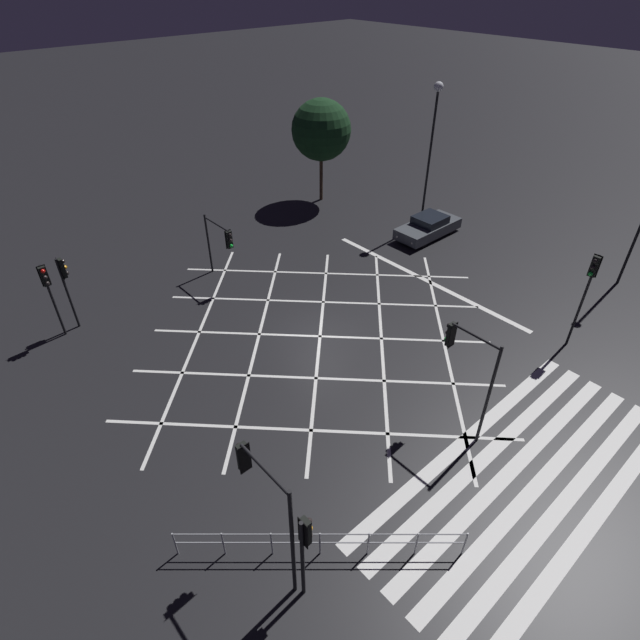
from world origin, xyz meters
name	(u,v)px	position (x,y,z in m)	size (l,w,h in m)	color
ground_plane	(320,336)	(0.00, 0.00, 0.00)	(200.00, 200.00, 0.00)	black
road_markings	(434,404)	(0.45, -6.17, 0.00)	(19.03, 22.32, 0.01)	silver
traffic_light_nw_cross	(48,287)	(-8.69, 7.87, 2.63)	(0.36, 0.39, 3.67)	black
traffic_light_se_main	(588,283)	(7.88, -7.79, 3.24)	(0.39, 0.36, 4.56)	black
traffic_light_sw_main	(305,542)	(-7.82, -8.22, 2.40)	(0.39, 0.36, 3.35)	black
traffic_light_sw_cross	(265,493)	(-8.04, -6.97, 3.27)	(0.36, 2.18, 4.49)	black
traffic_light_median_south	(468,359)	(0.19, -7.29, 3.19)	(0.36, 2.10, 4.38)	black
traffic_light_nw_main	(65,279)	(-7.90, 8.15, 2.58)	(0.39, 0.36, 3.61)	black
traffic_light_median_north	(220,239)	(-0.57, 7.00, 2.49)	(0.36, 2.47, 3.39)	black
street_lamp_east	(433,127)	(12.66, 4.40, 6.15)	(0.53, 0.53, 8.59)	black
street_tree_near	(321,130)	(10.65, 11.86, 4.83)	(3.97, 3.97, 6.82)	#473323
waiting_car	(428,227)	(11.78, 3.17, 0.62)	(4.46, 1.85, 1.30)	#474C51
pedestrian_railing	(320,541)	(-6.85, -7.71, 0.67)	(6.27, 5.58, 1.05)	#9EA0A5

